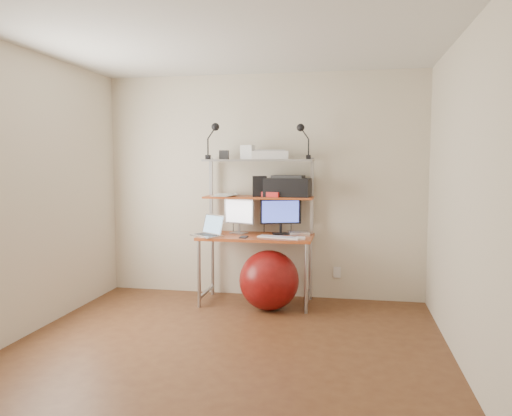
# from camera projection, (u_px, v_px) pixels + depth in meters

# --- Properties ---
(room) EXTENTS (3.60, 3.60, 3.60)m
(room) POSITION_uv_depth(u_px,v_px,m) (222.00, 197.00, 3.87)
(room) COLOR brown
(room) RESTS_ON ground
(computer_desk) EXTENTS (1.20, 0.60, 1.57)m
(computer_desk) POSITION_uv_depth(u_px,v_px,m) (257.00, 215.00, 5.37)
(computer_desk) COLOR #B75023
(computer_desk) RESTS_ON ground
(desktop) EXTENTS (1.20, 0.60, 0.00)m
(desktop) POSITION_uv_depth(u_px,v_px,m) (256.00, 235.00, 5.32)
(desktop) COLOR #B75023
(desktop) RESTS_ON computer_desk
(mid_shelf) EXTENTS (1.18, 0.34, 0.00)m
(mid_shelf) POSITION_uv_depth(u_px,v_px,m) (259.00, 196.00, 5.41)
(mid_shelf) COLOR #B75023
(mid_shelf) RESTS_ON computer_desk
(top_shelf) EXTENTS (1.18, 0.34, 0.00)m
(top_shelf) POSITION_uv_depth(u_px,v_px,m) (259.00, 159.00, 5.38)
(top_shelf) COLOR #A1A0A5
(top_shelf) RESTS_ON computer_desk
(floor) EXTENTS (3.60, 3.60, 0.00)m
(floor) POSITION_uv_depth(u_px,v_px,m) (223.00, 353.00, 3.98)
(floor) COLOR brown
(floor) RESTS_ON ground
(wall_outlet) EXTENTS (0.08, 0.01, 0.12)m
(wall_outlet) POSITION_uv_depth(u_px,v_px,m) (337.00, 272.00, 5.54)
(wall_outlet) COLOR white
(wall_outlet) RESTS_ON room
(monitor_silver) EXTENTS (0.35, 0.18, 0.41)m
(monitor_silver) POSITION_uv_depth(u_px,v_px,m) (239.00, 214.00, 5.47)
(monitor_silver) COLOR #B5B5BA
(monitor_silver) RESTS_ON desktop
(monitor_black) EXTENTS (0.43, 0.19, 0.45)m
(monitor_black) POSITION_uv_depth(u_px,v_px,m) (281.00, 214.00, 5.40)
(monitor_black) COLOR black
(monitor_black) RESTS_ON desktop
(laptop) EXTENTS (0.41, 0.40, 0.28)m
(laptop) POSITION_uv_depth(u_px,v_px,m) (210.00, 231.00, 5.30)
(laptop) COLOR silver
(laptop) RESTS_ON desktop
(keyboard) EXTENTS (0.47, 0.24, 0.01)m
(keyboard) POSITION_uv_depth(u_px,v_px,m) (279.00, 237.00, 5.16)
(keyboard) COLOR white
(keyboard) RESTS_ON desktop
(mouse) EXTENTS (0.09, 0.06, 0.03)m
(mouse) POSITION_uv_depth(u_px,v_px,m) (301.00, 238.00, 5.06)
(mouse) COLOR white
(mouse) RESTS_ON desktop
(mac_mini) EXTENTS (0.26, 0.26, 0.04)m
(mac_mini) POSITION_uv_depth(u_px,v_px,m) (299.00, 233.00, 5.35)
(mac_mini) COLOR silver
(mac_mini) RESTS_ON desktop
(phone) EXTENTS (0.07, 0.14, 0.01)m
(phone) POSITION_uv_depth(u_px,v_px,m) (244.00, 237.00, 5.18)
(phone) COLOR black
(phone) RESTS_ON desktop
(printer) EXTENTS (0.51, 0.37, 0.23)m
(printer) POSITION_uv_depth(u_px,v_px,m) (288.00, 187.00, 5.38)
(printer) COLOR black
(printer) RESTS_ON mid_shelf
(nas_cube) EXTENTS (0.18, 0.18, 0.22)m
(nas_cube) POSITION_uv_depth(u_px,v_px,m) (260.00, 186.00, 5.39)
(nas_cube) COLOR black
(nas_cube) RESTS_ON mid_shelf
(red_box) EXTENTS (0.22, 0.18, 0.05)m
(red_box) POSITION_uv_depth(u_px,v_px,m) (272.00, 194.00, 5.32)
(red_box) COLOR red
(red_box) RESTS_ON mid_shelf
(scanner) EXTENTS (0.42, 0.30, 0.10)m
(scanner) POSITION_uv_depth(u_px,v_px,m) (270.00, 155.00, 5.33)
(scanner) COLOR white
(scanner) RESTS_ON top_shelf
(box_white) EXTENTS (0.15, 0.13, 0.15)m
(box_white) POSITION_uv_depth(u_px,v_px,m) (248.00, 152.00, 5.40)
(box_white) COLOR white
(box_white) RESTS_ON top_shelf
(box_grey) EXTENTS (0.11, 0.11, 0.10)m
(box_grey) POSITION_uv_depth(u_px,v_px,m) (224.00, 155.00, 5.49)
(box_grey) COLOR #303032
(box_grey) RESTS_ON top_shelf
(clip_lamp_left) EXTENTS (0.16, 0.09, 0.39)m
(clip_lamp_left) POSITION_uv_depth(u_px,v_px,m) (214.00, 133.00, 5.34)
(clip_lamp_left) COLOR black
(clip_lamp_left) RESTS_ON top_shelf
(clip_lamp_right) EXTENTS (0.15, 0.08, 0.37)m
(clip_lamp_right) POSITION_uv_depth(u_px,v_px,m) (302.00, 133.00, 5.23)
(clip_lamp_right) COLOR black
(clip_lamp_right) RESTS_ON top_shelf
(exercise_ball) EXTENTS (0.62, 0.62, 0.62)m
(exercise_ball) POSITION_uv_depth(u_px,v_px,m) (269.00, 280.00, 5.14)
(exercise_ball) COLOR maroon
(exercise_ball) RESTS_ON floor
(paper_stack) EXTENTS (0.31, 0.41, 0.02)m
(paper_stack) POSITION_uv_depth(u_px,v_px,m) (225.00, 195.00, 5.48)
(paper_stack) COLOR white
(paper_stack) RESTS_ON mid_shelf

